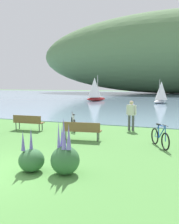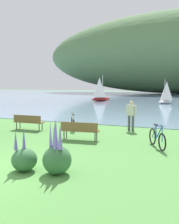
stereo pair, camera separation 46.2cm
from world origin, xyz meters
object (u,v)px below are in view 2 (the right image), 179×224
(bicycle_leaning_near_bench, at_px, (157,138))
(bicycle_beside_path, at_px, (73,124))
(sailboat_mid_bay, at_px, (100,89))
(park_bench_near_camera, at_px, (28,121))
(park_bench_further_along, at_px, (80,129))
(person_at_shoreline, at_px, (131,114))
(sailboat_far_off, at_px, (166,92))

(bicycle_leaning_near_bench, distance_m, bicycle_beside_path, 5.42)
(sailboat_mid_bay, bearing_deg, park_bench_near_camera, -79.57)
(park_bench_further_along, distance_m, person_at_shoreline, 3.75)
(park_bench_near_camera, height_order, sailboat_far_off, sailboat_far_off)
(bicycle_leaning_near_bench, height_order, sailboat_mid_bay, sailboat_mid_bay)
(park_bench_near_camera, xyz_separation_m, sailboat_mid_bay, (-4.58, 24.88, 1.43))
(park_bench_near_camera, bearing_deg, park_bench_further_along, -18.39)
(park_bench_further_along, bearing_deg, bicycle_leaning_near_bench, -0.73)
(bicycle_beside_path, relative_size, person_at_shoreline, 0.90)
(bicycle_leaning_near_bench, bearing_deg, bicycle_beside_path, 156.22)
(sailboat_mid_bay, xyz_separation_m, sailboat_far_off, (10.22, -1.51, -0.35))
(bicycle_beside_path, distance_m, sailboat_far_off, 22.77)
(sailboat_mid_bay, bearing_deg, bicycle_leaning_near_bench, -65.41)
(park_bench_further_along, distance_m, bicycle_beside_path, 2.56)
(bicycle_beside_path, height_order, sailboat_far_off, sailboat_far_off)
(sailboat_far_off, bearing_deg, bicycle_leaning_near_bench, -85.90)
(park_bench_near_camera, xyz_separation_m, sailboat_far_off, (5.64, 23.37, 1.08))
(bicycle_leaning_near_bench, xyz_separation_m, person_at_shoreline, (-1.85, 3.35, 0.58))
(park_bench_near_camera, distance_m, sailboat_mid_bay, 25.34)
(park_bench_further_along, distance_m, bicycle_leaning_near_bench, 3.56)
(park_bench_further_along, relative_size, sailboat_mid_bay, 0.46)
(park_bench_near_camera, height_order, bicycle_leaning_near_bench, bicycle_leaning_near_bench)
(bicycle_leaning_near_bench, distance_m, person_at_shoreline, 3.87)
(bicycle_leaning_near_bench, bearing_deg, park_bench_near_camera, 169.85)
(sailboat_far_off, bearing_deg, person_at_shoreline, -90.22)
(park_bench_near_camera, bearing_deg, bicycle_leaning_near_bench, -10.15)
(bicycle_beside_path, height_order, person_at_shoreline, person_at_shoreline)
(bicycle_beside_path, xyz_separation_m, sailboat_mid_bay, (-7.03, 24.02, 1.55))
(person_at_shoreline, relative_size, sailboat_mid_bay, 0.42)
(park_bench_near_camera, distance_m, park_bench_further_along, 4.07)
(park_bench_further_along, bearing_deg, sailboat_mid_bay, 107.88)
(person_at_shoreline, bearing_deg, sailboat_far_off, 89.78)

